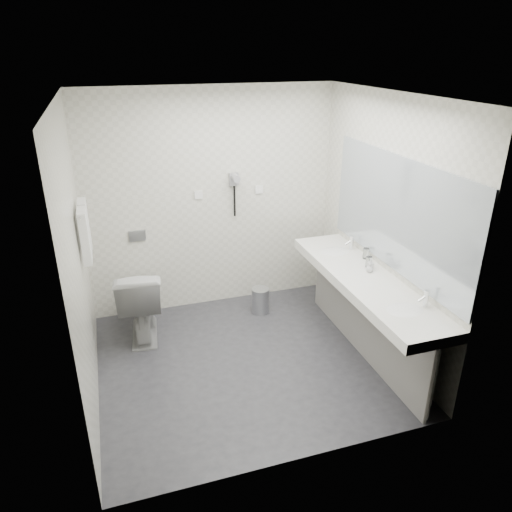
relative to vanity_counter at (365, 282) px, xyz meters
name	(u,v)px	position (x,y,z in m)	size (l,w,h in m)	color
floor	(246,361)	(-1.12, 0.20, -0.80)	(2.80, 2.80, 0.00)	#2F2E34
ceiling	(244,96)	(-1.12, 0.20, 1.70)	(2.80, 2.80, 0.00)	white
wall_back	(212,202)	(-1.12, 1.50, 0.45)	(2.80, 2.80, 0.00)	silver
wall_front	(302,316)	(-1.12, -1.10, 0.45)	(2.80, 2.80, 0.00)	silver
wall_left	(78,264)	(-2.52, 0.20, 0.45)	(2.60, 2.60, 0.00)	silver
wall_right	(384,227)	(0.27, 0.20, 0.45)	(2.60, 2.60, 0.00)	silver
vanity_counter	(365,282)	(0.00, 0.00, 0.00)	(0.55, 2.20, 0.10)	white
vanity_panel	(363,320)	(0.02, 0.00, -0.42)	(0.03, 2.15, 0.75)	gray
vanity_post_near	(431,384)	(0.05, -1.04, -0.42)	(0.06, 0.06, 0.75)	silver
vanity_post_far	(321,275)	(0.05, 1.04, -0.42)	(0.06, 0.06, 0.75)	silver
mirror	(397,214)	(0.26, 0.00, 0.65)	(0.02, 2.20, 1.05)	#B2BCC6
basin_near	(405,311)	(0.00, -0.65, 0.04)	(0.40, 0.31, 0.05)	white
basin_far	(335,253)	(0.00, 0.65, 0.04)	(0.40, 0.31, 0.05)	white
faucet_near	(426,298)	(0.19, -0.65, 0.12)	(0.04, 0.04, 0.15)	silver
faucet_far	(352,243)	(0.19, 0.65, 0.12)	(0.04, 0.04, 0.15)	silver
soap_bottle_a	(370,264)	(0.13, 0.14, 0.11)	(0.05, 0.05, 0.11)	silver
soap_bottle_b	(369,268)	(0.09, 0.09, 0.09)	(0.07, 0.07, 0.09)	silver
glass_left	(369,262)	(0.14, 0.19, 0.11)	(0.06, 0.06, 0.11)	silver
glass_right	(366,253)	(0.22, 0.38, 0.11)	(0.06, 0.06, 0.11)	silver
toilet	(141,301)	(-2.04, 1.00, -0.40)	(0.45, 0.80, 0.81)	white
flush_plate	(137,236)	(-1.98, 1.49, 0.15)	(0.18, 0.02, 0.12)	#B2B5BA
pedal_bin	(260,301)	(-0.69, 1.07, -0.66)	(0.21, 0.21, 0.29)	#B2B5BA
bin_lid	(260,289)	(-0.69, 1.07, -0.51)	(0.21, 0.21, 0.01)	#B2B5BA
towel_rail	(80,208)	(-2.47, 0.75, 0.75)	(0.02, 0.02, 0.62)	silver
towel_near	(85,236)	(-2.46, 0.61, 0.53)	(0.07, 0.24, 0.48)	white
towel_far	(85,226)	(-2.46, 0.89, 0.53)	(0.07, 0.24, 0.48)	white
dryer_cradle	(234,179)	(-0.88, 1.47, 0.70)	(0.10, 0.04, 0.14)	#95949A
dryer_barrel	(235,178)	(-0.88, 1.40, 0.73)	(0.08, 0.08, 0.14)	#95949A
dryer_cord	(235,201)	(-0.88, 1.46, 0.45)	(0.02, 0.02, 0.35)	black
switch_plate_a	(199,195)	(-1.27, 1.49, 0.55)	(0.09, 0.02, 0.09)	white
switch_plate_b	(259,190)	(-0.57, 1.49, 0.55)	(0.09, 0.02, 0.09)	white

